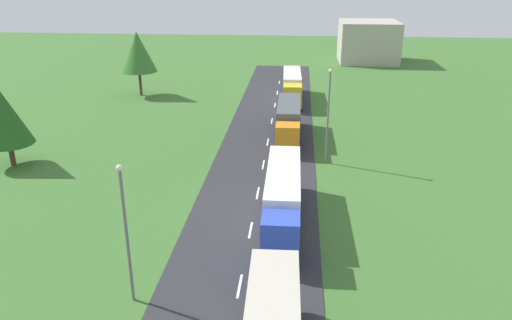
# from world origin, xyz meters

# --- Properties ---
(road) EXTENTS (10.00, 140.00, 0.06)m
(road) POSITION_xyz_m (0.00, 24.50, 0.03)
(road) COLOR #2B2B30
(road) RESTS_ON ground
(lane_marking_centre) EXTENTS (0.16, 120.88, 0.01)m
(lane_marking_centre) POSITION_xyz_m (0.00, 20.38, 0.07)
(lane_marking_centre) COLOR white
(lane_marking_centre) RESTS_ON road
(truck_second) EXTENTS (2.59, 13.18, 3.80)m
(truck_second) POSITION_xyz_m (2.27, 31.73, 2.23)
(truck_second) COLOR blue
(truck_second) RESTS_ON road
(truck_third) EXTENTS (2.55, 11.89, 3.79)m
(truck_third) POSITION_xyz_m (2.20, 51.42, 2.20)
(truck_third) COLOR orange
(truck_third) RESTS_ON road
(truck_fourth) EXTENTS (2.86, 13.16, 3.75)m
(truck_fourth) POSITION_xyz_m (2.26, 68.41, 2.20)
(truck_fourth) COLOR yellow
(truck_fourth) RESTS_ON road
(lamppost_second) EXTENTS (0.36, 0.36, 8.46)m
(lamppost_second) POSITION_xyz_m (-6.00, 21.66, 4.71)
(lamppost_second) COLOR slate
(lamppost_second) RESTS_ON ground
(lamppost_third) EXTENTS (0.36, 0.36, 9.29)m
(lamppost_third) POSITION_xyz_m (6.06, 44.24, 5.13)
(lamppost_third) COLOR slate
(lamppost_third) RESTS_ON ground
(tree_oak) EXTENTS (5.27, 5.27, 9.34)m
(tree_oak) POSITION_xyz_m (-20.33, 69.58, 6.43)
(tree_oak) COLOR #513823
(tree_oak) RESTS_ON ground
(tree_birch) EXTENTS (4.70, 4.70, 7.39)m
(tree_birch) POSITION_xyz_m (-24.25, 41.06, 4.78)
(tree_birch) COLOR #513823
(tree_birch) RESTS_ON ground
(distant_building) EXTENTS (11.37, 11.75, 7.92)m
(distant_building) POSITION_xyz_m (16.87, 101.34, 3.96)
(distant_building) COLOR #B2A899
(distant_building) RESTS_ON ground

